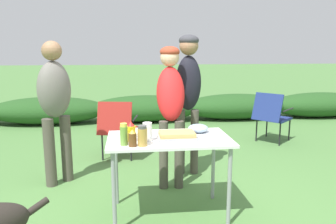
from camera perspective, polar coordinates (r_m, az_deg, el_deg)
The scene contains 16 objects.
ground_plane at distance 3.23m, azimuth 0.16°, elevation -17.25°, with size 60.00×60.00×0.00m, color #4C7A3D.
shrub_hedge at distance 7.01m, azimuth -3.98°, elevation 0.64°, with size 14.40×0.90×0.55m.
folding_table at distance 2.97m, azimuth 0.16°, elevation -5.92°, with size 1.10×0.64×0.74m.
food_tray at distance 2.94m, azimuth 1.56°, elevation -4.05°, with size 0.36×0.24×0.06m.
plate_stack at distance 3.07m, azimuth -5.04°, elevation -3.58°, with size 0.24×0.24×0.04m, color white.
mixing_bowl at distance 3.15m, azimuth 5.28°, elevation -2.83°, with size 0.19×0.19×0.08m, color #99B2CC.
paper_cup_stack at distance 2.83m, azimuth -3.63°, elevation -3.47°, with size 0.08×0.08×0.16m, color white.
beer_bottle at distance 2.69m, azimuth -6.20°, elevation -4.59°, with size 0.07×0.07×0.14m.
relish_jar at distance 2.73m, azimuth -7.70°, elevation -3.91°, with size 0.06×0.06×0.19m.
mustard_bottle at distance 2.84m, azimuth -6.46°, elevation -3.46°, with size 0.08×0.08×0.17m.
spice_jar at distance 2.69m, azimuth -4.49°, elevation -4.18°, with size 0.08×0.08×0.17m.
standing_person_in_red_jacket at distance 3.59m, azimuth 0.44°, elevation 2.48°, with size 0.33×0.45×1.56m.
standing_person_with_beanie at distance 3.83m, azimuth -19.09°, elevation 1.90°, with size 0.47×0.46×1.61m.
standing_person_in_navy_coat at distance 3.90m, azimuth 3.56°, elevation 4.54°, with size 0.31×0.23×1.69m.
camp_chair_green_behind_table at distance 4.60m, azimuth -8.79°, elevation -2.48°, with size 0.57×0.67×0.83m.
camp_chair_near_hedge at distance 5.62m, azimuth 17.54°, elevation -0.44°, with size 0.75×0.74×0.83m.
Camera 1 is at (-0.36, -2.82, 1.52)m, focal length 35.00 mm.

